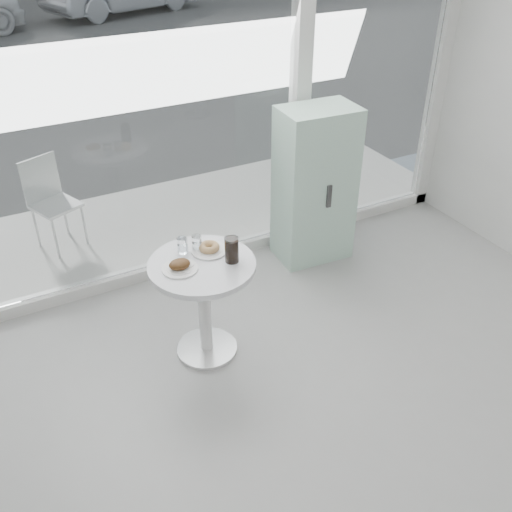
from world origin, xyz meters
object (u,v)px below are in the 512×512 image
plate_donut (209,248)px  plate_fritter (180,266)px  mint_cabinet (315,186)px  water_tumbler_a (182,246)px  water_tumbler_b (197,244)px  cola_glass (232,250)px  main_table (203,290)px  patio_chair (50,197)px

plate_donut → plate_fritter: bearing=-156.3°
mint_cabinet → water_tumbler_a: size_ratio=12.03×
water_tumbler_b → water_tumbler_a: bearing=172.0°
plate_donut → cola_glass: bearing=-65.3°
mint_cabinet → plate_fritter: size_ratio=5.83×
main_table → water_tumbler_a: bearing=109.5°
plate_fritter → water_tumbler_b: bearing=41.0°
patio_chair → cola_glass: size_ratio=4.65×
water_tumbler_a → water_tumbler_b: bearing=-8.0°
patio_chair → plate_donut: 2.00m
plate_donut → water_tumbler_a: (-0.17, 0.06, 0.03)m
main_table → patio_chair: 2.04m
patio_chair → plate_donut: bearing=-90.0°
cola_glass → mint_cabinet: bearing=34.9°
water_tumbler_b → cola_glass: cola_glass is taller
patio_chair → cola_glass: (0.84, -2.01, 0.34)m
mint_cabinet → patio_chair: mint_cabinet is taller
plate_donut → water_tumbler_b: bearing=142.6°
plate_fritter → plate_donut: size_ratio=0.96×
main_table → cola_glass: cola_glass is taller
mint_cabinet → cola_glass: 1.45m
patio_chair → water_tumbler_a: 1.88m
water_tumbler_a → water_tumbler_b: 0.10m
plate_donut → cola_glass: 0.21m
main_table → mint_cabinet: mint_cabinet is taller
plate_fritter → cola_glass: cola_glass is taller
plate_donut → patio_chair: bearing=112.3°
main_table → water_tumbler_a: size_ratio=6.74×
plate_fritter → water_tumbler_b: size_ratio=2.17×
main_table → water_tumbler_b: 0.31m
mint_cabinet → patio_chair: (-2.02, 1.18, -0.17)m
water_tumbler_a → plate_donut: bearing=-21.4°
main_table → plate_fritter: size_ratio=3.27×
water_tumbler_a → cola_glass: cola_glass is taller
patio_chair → water_tumbler_b: size_ratio=7.64×
plate_fritter → cola_glass: bearing=-11.9°
main_table → patio_chair: bearing=108.5°
water_tumbler_a → patio_chair: bearing=108.4°
patio_chair → main_table: bearing=-93.8°
plate_donut → water_tumbler_a: bearing=158.6°
patio_chair → cola_glass: 2.20m
main_table → plate_donut: 0.28m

